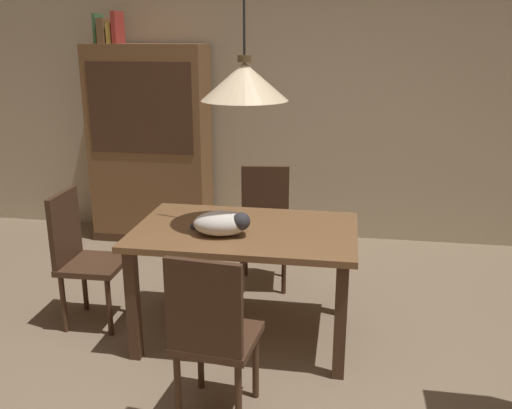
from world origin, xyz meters
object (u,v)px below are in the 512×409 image
object	(u,v)px
chair_far_back	(265,221)
book_red_tall	(118,27)
cat_sleeping	(223,223)
hutch_bookcase	(151,148)
book_brown_thick	(105,31)
chair_near_front	(212,331)
chair_left_side	(82,253)
dining_table	(245,243)
pendant_lamp	(244,81)
book_green_slim	(99,29)
book_yellow_short	(112,33)

from	to	relation	value
chair_far_back	book_red_tall	world-z (taller)	book_red_tall
cat_sleeping	hutch_bookcase	bearing A→B (deg)	120.97
hutch_bookcase	book_brown_thick	size ratio (longest dim) A/B	7.71
book_red_tall	book_brown_thick	bearing A→B (deg)	180.00
book_brown_thick	hutch_bookcase	bearing A→B (deg)	-0.23
hutch_bookcase	chair_near_front	bearing A→B (deg)	-64.80
chair_left_side	book_brown_thick	bearing A→B (deg)	105.60
book_brown_thick	book_red_tall	bearing A→B (deg)	0.00
dining_table	book_brown_thick	bearing A→B (deg)	132.85
cat_sleeping	pendant_lamp	distance (m)	0.86
cat_sleeping	book_green_slim	bearing A→B (deg)	129.73
chair_near_front	book_green_slim	world-z (taller)	book_green_slim
hutch_bookcase	book_green_slim	xyz separation A→B (m)	(-0.44, 0.00, 1.09)
chair_near_front	cat_sleeping	bearing A→B (deg)	97.97
chair_left_side	book_yellow_short	size ratio (longest dim) A/B	4.65
book_green_slim	book_brown_thick	size ratio (longest dim) A/B	1.08
chair_near_front	book_red_tall	world-z (taller)	book_red_tall
pendant_lamp	chair_near_front	bearing A→B (deg)	-90.53
chair_near_front	book_green_slim	size ratio (longest dim) A/B	3.58
chair_far_back	book_brown_thick	size ratio (longest dim) A/B	3.88
dining_table	chair_far_back	distance (m)	0.89
chair_left_side	cat_sleeping	xyz separation A→B (m)	(1.02, -0.14, 0.32)
pendant_lamp	book_yellow_short	distance (m)	2.34
chair_left_side	cat_sleeping	world-z (taller)	chair_left_side
chair_left_side	pendant_lamp	bearing A→B (deg)	0.07
chair_left_side	book_red_tall	world-z (taller)	book_red_tall
dining_table	chair_far_back	bearing A→B (deg)	90.54
dining_table	chair_near_front	distance (m)	0.89
chair_left_side	chair_far_back	distance (m)	1.42
pendant_lamp	book_brown_thick	world-z (taller)	pendant_lamp
dining_table	book_brown_thick	world-z (taller)	book_brown_thick
book_green_slim	chair_left_side	bearing A→B (deg)	-72.56
dining_table	book_yellow_short	xyz separation A→B (m)	(-1.55, 1.74, 1.29)
book_green_slim	book_yellow_short	distance (m)	0.14
book_yellow_short	chair_near_front	bearing A→B (deg)	-59.58
book_brown_thick	book_yellow_short	world-z (taller)	book_brown_thick
dining_table	chair_far_back	xyz separation A→B (m)	(-0.01, 0.88, -0.14)
chair_near_front	chair_far_back	distance (m)	1.76
book_brown_thick	chair_far_back	bearing A→B (deg)	-28.25
chair_far_back	book_green_slim	world-z (taller)	book_green_slim
hutch_bookcase	book_red_tall	distance (m)	1.13
book_yellow_short	book_red_tall	distance (m)	0.08
book_brown_thick	book_red_tall	distance (m)	0.13
book_green_slim	book_brown_thick	distance (m)	0.06
cat_sleeping	book_red_tall	bearing A→B (deg)	126.20
book_green_slim	cat_sleeping	bearing A→B (deg)	-50.27
chair_near_front	hutch_bookcase	size ratio (longest dim) A/B	0.50
chair_far_back	book_yellow_short	bearing A→B (deg)	150.69
hutch_bookcase	book_yellow_short	size ratio (longest dim) A/B	9.25
pendant_lamp	chair_far_back	bearing A→B (deg)	90.54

